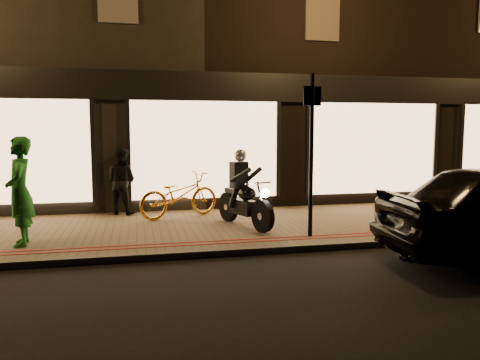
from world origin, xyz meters
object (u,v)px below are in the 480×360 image
motorcycle (243,197)px  sign_post (311,147)px  bicycle_gold (179,195)px  person_green (20,191)px

motorcycle → sign_post: sign_post is taller
sign_post → bicycle_gold: sign_post is taller
bicycle_gold → motorcycle: bearing=-160.1°
sign_post → person_green: (-5.12, 0.44, -0.74)m
motorcycle → sign_post: bearing=-68.6°
person_green → sign_post: bearing=75.5°
motorcycle → person_green: person_green is taller
motorcycle → sign_post: 1.87m
sign_post → person_green: size_ratio=1.60×
bicycle_gold → person_green: (-2.89, -1.99, 0.43)m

